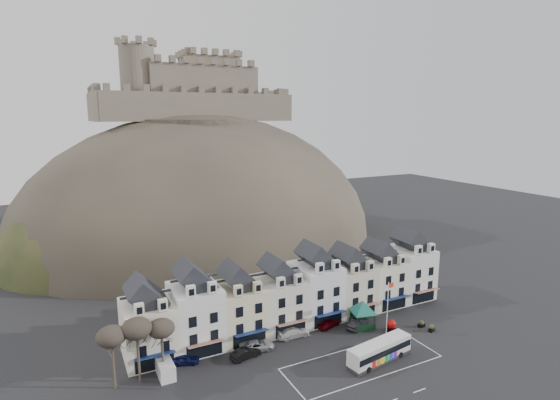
# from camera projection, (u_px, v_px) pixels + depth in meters

# --- Properties ---
(ground) EXTENTS (300.00, 300.00, 0.00)m
(ground) POSITION_uv_depth(u_px,v_px,m) (356.00, 371.00, 57.97)
(ground) COLOR black
(ground) RESTS_ON ground
(coach_bay_markings) EXTENTS (22.00, 7.50, 0.01)m
(coach_bay_markings) POSITION_uv_depth(u_px,v_px,m) (362.00, 362.00, 59.95)
(coach_bay_markings) COLOR silver
(coach_bay_markings) RESTS_ON ground
(townhouse_terrace) EXTENTS (54.40, 9.35, 11.80)m
(townhouse_terrace) POSITION_uv_depth(u_px,v_px,m) (298.00, 291.00, 71.03)
(townhouse_terrace) COLOR white
(townhouse_terrace) RESTS_ON ground
(castle_hill) EXTENTS (100.00, 76.00, 68.00)m
(castle_hill) POSITION_uv_depth(u_px,v_px,m) (207.00, 240.00, 118.95)
(castle_hill) COLOR #342F28
(castle_hill) RESTS_ON ground
(castle) EXTENTS (50.20, 22.20, 22.00)m
(castle) POSITION_uv_depth(u_px,v_px,m) (192.00, 90.00, 117.14)
(castle) COLOR #6B5E51
(castle) RESTS_ON ground
(tree_left_far) EXTENTS (3.61, 3.61, 8.24)m
(tree_left_far) POSITION_uv_depth(u_px,v_px,m) (111.00, 337.00, 53.05)
(tree_left_far) COLOR #3A3024
(tree_left_far) RESTS_ON ground
(tree_left_mid) EXTENTS (3.78, 3.78, 8.64)m
(tree_left_mid) POSITION_uv_depth(u_px,v_px,m) (137.00, 329.00, 54.31)
(tree_left_mid) COLOR #3A3024
(tree_left_mid) RESTS_ON ground
(tree_left_near) EXTENTS (3.43, 3.43, 7.84)m
(tree_left_near) POSITION_uv_depth(u_px,v_px,m) (161.00, 329.00, 55.76)
(tree_left_near) COLOR #3A3024
(tree_left_near) RESTS_ON ground
(bus) EXTENTS (10.55, 3.87, 2.91)m
(bus) POSITION_uv_depth(u_px,v_px,m) (380.00, 350.00, 59.99)
(bus) COLOR #262628
(bus) RESTS_ON ground
(bus_shelter) EXTENTS (6.95, 6.95, 4.55)m
(bus_shelter) POSITION_uv_depth(u_px,v_px,m) (363.00, 307.00, 69.28)
(bus_shelter) COLOR black
(bus_shelter) RESTS_ON ground
(red_buoy) EXTENTS (1.52, 1.52, 1.87)m
(red_buoy) POSITION_uv_depth(u_px,v_px,m) (391.00, 325.00, 68.59)
(red_buoy) COLOR black
(red_buoy) RESTS_ON ground
(flagpole) EXTENTS (1.22, 0.31, 8.52)m
(flagpole) POSITION_uv_depth(u_px,v_px,m) (388.00, 305.00, 66.90)
(flagpole) COLOR silver
(flagpole) RESTS_ON ground
(white_van) EXTENTS (1.97, 4.43, 2.01)m
(white_van) POSITION_uv_depth(u_px,v_px,m) (165.00, 368.00, 56.88)
(white_van) COLOR silver
(white_van) RESTS_ON ground
(planter_west) EXTENTS (1.14, 0.77, 1.10)m
(planter_west) POSITION_uv_depth(u_px,v_px,m) (421.00, 324.00, 69.96)
(planter_west) COLOR black
(planter_west) RESTS_ON ground
(planter_east) EXTENTS (1.24, 0.90, 1.12)m
(planter_east) POSITION_uv_depth(u_px,v_px,m) (432.00, 328.00, 68.55)
(planter_east) COLOR black
(planter_east) RESTS_ON ground
(car_navy) EXTENTS (4.58, 2.99, 1.45)m
(car_navy) POSITION_uv_depth(u_px,v_px,m) (183.00, 359.00, 59.51)
(car_navy) COLOR #0B1039
(car_navy) RESTS_ON ground
(car_black) EXTENTS (4.61, 2.29, 1.45)m
(car_black) POSITION_uv_depth(u_px,v_px,m) (246.00, 353.00, 60.93)
(car_black) COLOR black
(car_black) RESTS_ON ground
(car_silver) EXTENTS (5.33, 3.14, 1.42)m
(car_silver) POSITION_uv_depth(u_px,v_px,m) (257.00, 345.00, 63.02)
(car_silver) COLOR #A8ABB0
(car_silver) RESTS_ON ground
(car_white) EXTENTS (5.31, 2.21, 1.53)m
(car_white) POSITION_uv_depth(u_px,v_px,m) (293.00, 332.00, 66.79)
(car_white) COLOR silver
(car_white) RESTS_ON ground
(car_maroon) EXTENTS (4.53, 2.80, 1.44)m
(car_maroon) POSITION_uv_depth(u_px,v_px,m) (329.00, 323.00, 69.90)
(car_maroon) COLOR #57040B
(car_maroon) RESTS_ON ground
(car_charcoal) EXTENTS (4.91, 3.42, 1.53)m
(car_charcoal) POSITION_uv_depth(u_px,v_px,m) (358.00, 323.00, 69.68)
(car_charcoal) COLOR black
(car_charcoal) RESTS_ON ground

